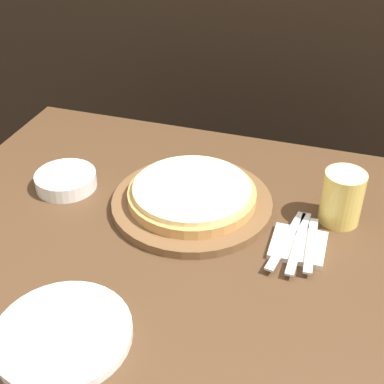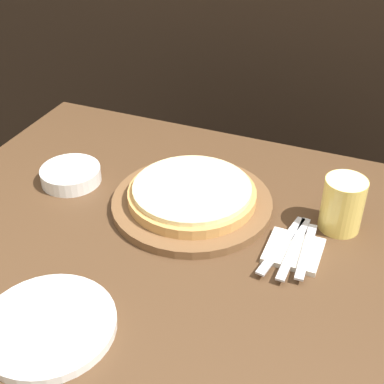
{
  "view_description": "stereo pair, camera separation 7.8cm",
  "coord_description": "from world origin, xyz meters",
  "px_view_note": "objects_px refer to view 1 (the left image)",
  "views": [
    {
      "loc": [
        0.31,
        -0.82,
        1.42
      ],
      "look_at": [
        0.01,
        0.12,
        0.74
      ],
      "focal_mm": 50.0,
      "sensor_mm": 36.0,
      "label": 1
    },
    {
      "loc": [
        0.38,
        -0.79,
        1.42
      ],
      "look_at": [
        0.01,
        0.12,
        0.74
      ],
      "focal_mm": 50.0,
      "sensor_mm": 36.0,
      "label": 2
    }
  ],
  "objects_px": {
    "dinner_knife": "(299,242)",
    "spoon": "(311,245)",
    "dinner_plate": "(63,334)",
    "pizza_on_board": "(192,198)",
    "beer_glass": "(342,195)",
    "fork": "(286,240)",
    "side_bowl": "(66,180)"
  },
  "relations": [
    {
      "from": "beer_glass",
      "to": "fork",
      "type": "distance_m",
      "value": 0.16
    },
    {
      "from": "beer_glass",
      "to": "side_bowl",
      "type": "bearing_deg",
      "value": -174.03
    },
    {
      "from": "dinner_plate",
      "to": "side_bowl",
      "type": "distance_m",
      "value": 0.46
    },
    {
      "from": "dinner_plate",
      "to": "spoon",
      "type": "xyz_separation_m",
      "value": [
        0.37,
        0.35,
        0.01
      ]
    },
    {
      "from": "side_bowl",
      "to": "fork",
      "type": "bearing_deg",
      "value": -5.85
    },
    {
      "from": "pizza_on_board",
      "to": "beer_glass",
      "type": "xyz_separation_m",
      "value": [
        0.32,
        0.05,
        0.04
      ]
    },
    {
      "from": "side_bowl",
      "to": "fork",
      "type": "height_order",
      "value": "side_bowl"
    },
    {
      "from": "dinner_knife",
      "to": "spoon",
      "type": "relative_size",
      "value": 1.17
    },
    {
      "from": "dinner_plate",
      "to": "spoon",
      "type": "relative_size",
      "value": 1.35
    },
    {
      "from": "dinner_plate",
      "to": "dinner_knife",
      "type": "height_order",
      "value": "dinner_plate"
    },
    {
      "from": "dinner_plate",
      "to": "spoon",
      "type": "bearing_deg",
      "value": 43.8
    },
    {
      "from": "beer_glass",
      "to": "dinner_knife",
      "type": "bearing_deg",
      "value": -119.88
    },
    {
      "from": "pizza_on_board",
      "to": "fork",
      "type": "height_order",
      "value": "pizza_on_board"
    },
    {
      "from": "fork",
      "to": "spoon",
      "type": "xyz_separation_m",
      "value": [
        0.05,
        -0.0,
        0.0
      ]
    },
    {
      "from": "dinner_plate",
      "to": "dinner_knife",
      "type": "xyz_separation_m",
      "value": [
        0.34,
        0.35,
        0.01
      ]
    },
    {
      "from": "pizza_on_board",
      "to": "spoon",
      "type": "distance_m",
      "value": 0.29
    },
    {
      "from": "fork",
      "to": "spoon",
      "type": "bearing_deg",
      "value": -0.0
    },
    {
      "from": "dinner_plate",
      "to": "beer_glass",
      "type": "bearing_deg",
      "value": 48.94
    },
    {
      "from": "pizza_on_board",
      "to": "spoon",
      "type": "height_order",
      "value": "pizza_on_board"
    },
    {
      "from": "pizza_on_board",
      "to": "beer_glass",
      "type": "relative_size",
      "value": 3.02
    },
    {
      "from": "dinner_plate",
      "to": "pizza_on_board",
      "type": "bearing_deg",
      "value": 77.57
    },
    {
      "from": "beer_glass",
      "to": "fork",
      "type": "height_order",
      "value": "beer_glass"
    },
    {
      "from": "dinner_plate",
      "to": "fork",
      "type": "distance_m",
      "value": 0.48
    },
    {
      "from": "pizza_on_board",
      "to": "fork",
      "type": "relative_size",
      "value": 1.78
    },
    {
      "from": "dinner_knife",
      "to": "spoon",
      "type": "height_order",
      "value": "same"
    },
    {
      "from": "beer_glass",
      "to": "dinner_knife",
      "type": "distance_m",
      "value": 0.15
    },
    {
      "from": "side_bowl",
      "to": "dinner_knife",
      "type": "xyz_separation_m",
      "value": [
        0.56,
        -0.06,
        -0.0
      ]
    },
    {
      "from": "beer_glass",
      "to": "dinner_plate",
      "type": "distance_m",
      "value": 0.63
    },
    {
      "from": "beer_glass",
      "to": "spoon",
      "type": "bearing_deg",
      "value": -110.21
    },
    {
      "from": "pizza_on_board",
      "to": "side_bowl",
      "type": "distance_m",
      "value": 0.31
    },
    {
      "from": "side_bowl",
      "to": "fork",
      "type": "relative_size",
      "value": 0.71
    },
    {
      "from": "dinner_plate",
      "to": "dinner_knife",
      "type": "relative_size",
      "value": 1.15
    }
  ]
}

